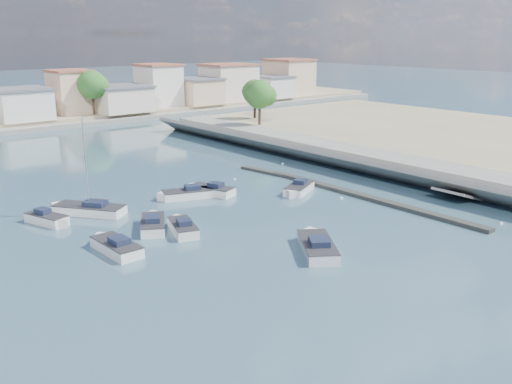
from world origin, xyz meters
TOP-DOWN VIEW (x-y plane):
  - ground at (0.00, 40.00)m, footprint 400.00×400.00m
  - seawall_walkway at (18.50, 13.00)m, footprint 5.00×90.00m
  - seawall_embankment at (40.10, 12.99)m, footprint 49.65×90.00m
  - breakwater at (6.90, 12.69)m, footprint 2.00×31.02m
  - far_shore_land at (0.00, 92.00)m, footprint 160.00×40.00m
  - far_shore_quay at (0.00, 71.00)m, footprint 160.00×2.50m
  - far_town at (10.71, 76.92)m, footprint 113.01×12.80m
  - shore_trees at (8.34, 68.11)m, footprint 74.56×38.32m
  - motorboat_a at (-18.29, 12.95)m, footprint 2.07×5.47m
  - motorboat_b at (-13.49, 15.68)m, footprint 4.00×5.03m
  - motorboat_c at (-6.53, 21.55)m, footprint 5.55×3.43m
  - motorboat_d at (3.35, 15.83)m, footprint 4.95×3.69m
  - motorboat_e at (-12.08, 13.41)m, footprint 3.09×4.83m
  - motorboat_f at (-3.76, 21.25)m, footprint 3.33×5.18m
  - motorboat_g at (-19.75, 22.37)m, footprint 2.75×4.52m
  - motorboat_h at (-6.68, 3.44)m, footprint 5.13×5.95m
  - sailboat at (-16.08, 22.99)m, footprint 5.53×6.46m
  - mooring_buoys at (6.85, 11.67)m, footprint 9.64×34.90m

SIDE VIEW (x-z plane):
  - ground at x=0.00m, z-range 0.00..0.00m
  - mooring_buoys at x=6.85m, z-range -0.11..0.21m
  - breakwater at x=6.90m, z-range 0.00..0.35m
  - motorboat_d at x=3.35m, z-range -0.36..1.12m
  - motorboat_b at x=-13.49m, z-range -0.36..1.12m
  - motorboat_f at x=-3.76m, z-range -0.36..1.12m
  - motorboat_e at x=-12.08m, z-range -0.36..1.12m
  - motorboat_h at x=-6.68m, z-range -0.36..1.12m
  - motorboat_a at x=-18.29m, z-range -0.36..1.12m
  - motorboat_c at x=-6.53m, z-range -0.36..1.12m
  - motorboat_g at x=-19.75m, z-range -0.36..1.12m
  - far_shore_quay at x=0.00m, z-range 0.00..0.80m
  - sailboat at x=-16.08m, z-range -4.09..4.91m
  - far_shore_land at x=0.00m, z-range 0.00..1.40m
  - seawall_embankment at x=40.10m, z-range -0.60..2.30m
  - seawall_walkway at x=18.50m, z-range 0.00..1.80m
  - far_town at x=10.71m, z-range 0.76..9.11m
  - shore_trees at x=8.34m, z-range 2.26..10.18m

